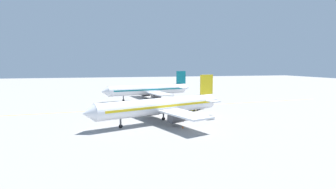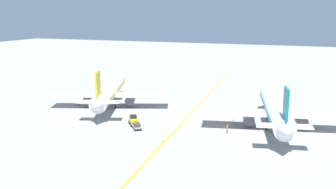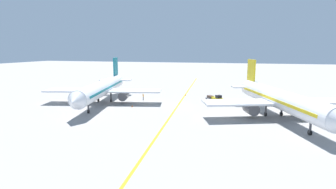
# 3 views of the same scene
# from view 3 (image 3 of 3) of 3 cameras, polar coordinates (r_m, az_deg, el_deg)

# --- Properties ---
(ground_plane) EXTENTS (400.00, 400.00, 0.00)m
(ground_plane) POSITION_cam_3_polar(r_m,az_deg,el_deg) (60.55, 2.09, -2.52)
(ground_plane) COLOR gray
(apron_yellow_centreline) EXTENTS (10.10, 119.64, 0.01)m
(apron_yellow_centreline) POSITION_cam_3_polar(r_m,az_deg,el_deg) (60.55, 2.09, -2.52)
(apron_yellow_centreline) COLOR yellow
(apron_yellow_centreline) RESTS_ON ground
(airplane_at_gate) EXTENTS (28.12, 34.43, 10.60)m
(airplane_at_gate) POSITION_cam_3_polar(r_m,az_deg,el_deg) (53.32, 22.93, -0.93)
(airplane_at_gate) COLOR white
(airplane_at_gate) RESTS_ON ground
(airplane_adjacent_stand) EXTENTS (28.47, 35.28, 10.60)m
(airplane_adjacent_stand) POSITION_cam_3_polar(r_m,az_deg,el_deg) (64.80, -14.10, 1.33)
(airplane_adjacent_stand) COLOR white
(airplane_adjacent_stand) RESTS_ON ground
(baggage_tug_white) EXTENTS (3.00, 3.30, 2.11)m
(baggage_tug_white) POSITION_cam_3_polar(r_m,az_deg,el_deg) (65.24, 10.71, -0.99)
(baggage_tug_white) COLOR gold
(baggage_tug_white) RESTS_ON ground
(baggage_cart_trailing) EXTENTS (2.68, 2.92, 1.24)m
(baggage_cart_trailing) POSITION_cam_3_polar(r_m,az_deg,el_deg) (68.02, 9.22, -0.63)
(baggage_cart_trailing) COLOR gray
(baggage_cart_trailing) RESTS_ON ground
(ground_crew_worker) EXTENTS (0.29, 0.57, 1.68)m
(ground_crew_worker) POSITION_cam_3_polar(r_m,az_deg,el_deg) (68.04, -5.43, -0.41)
(ground_crew_worker) COLOR #23232D
(ground_crew_worker) RESTS_ON ground
(traffic_cone_near_nose) EXTENTS (0.32, 0.32, 0.55)m
(traffic_cone_near_nose) POSITION_cam_3_polar(r_m,az_deg,el_deg) (58.21, 28.82, -3.98)
(traffic_cone_near_nose) COLOR orange
(traffic_cone_near_nose) RESTS_ON ground
(traffic_cone_mid_apron) EXTENTS (0.32, 0.32, 0.55)m
(traffic_cone_mid_apron) POSITION_cam_3_polar(r_m,az_deg,el_deg) (74.27, 3.82, -0.03)
(traffic_cone_mid_apron) COLOR orange
(traffic_cone_mid_apron) RESTS_ON ground
(traffic_cone_by_wingtip) EXTENTS (0.32, 0.32, 0.55)m
(traffic_cone_by_wingtip) POSITION_cam_3_polar(r_m,az_deg,el_deg) (59.82, -7.81, -2.49)
(traffic_cone_by_wingtip) COLOR orange
(traffic_cone_by_wingtip) RESTS_ON ground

